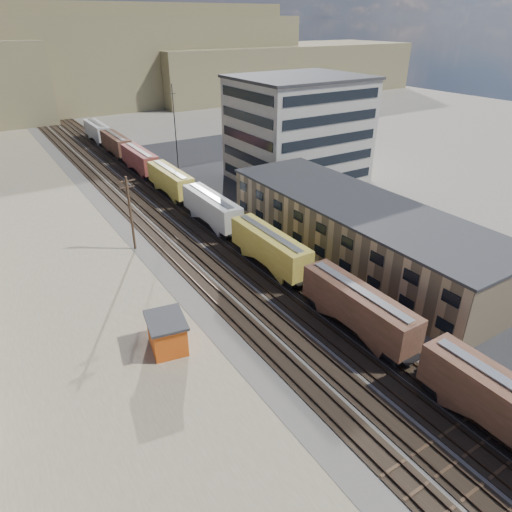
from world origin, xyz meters
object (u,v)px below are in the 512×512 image
freight_train (189,193)px  utility_pole_north (130,212)px  maintenance_shed (167,333)px  parked_car_blue (273,179)px

freight_train → utility_pole_north: bearing=-143.8°
maintenance_shed → parked_car_blue: bearing=44.3°
freight_train → maintenance_shed: freight_train is taller
maintenance_shed → utility_pole_north: bearing=78.7°
freight_train → utility_pole_north: size_ratio=11.97×
utility_pole_north → parked_car_blue: utility_pole_north is taller
parked_car_blue → maintenance_shed: bearing=161.5°
freight_train → parked_car_blue: freight_train is taller
utility_pole_north → maintenance_shed: (-4.31, -21.59, -3.65)m
utility_pole_north → parked_car_blue: (30.94, 12.84, -4.58)m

